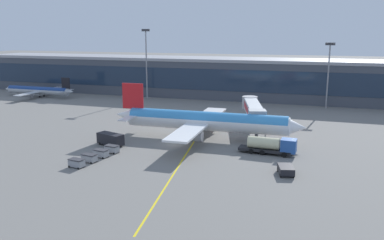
# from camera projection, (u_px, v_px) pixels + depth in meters

# --- Properties ---
(ground_plane) EXTENTS (700.00, 700.00, 0.00)m
(ground_plane) POSITION_uv_depth(u_px,v_px,m) (174.00, 144.00, 83.47)
(ground_plane) COLOR slate
(apron_lead_in_line) EXTENTS (11.84, 79.21, 0.01)m
(apron_lead_in_line) POSITION_uv_depth(u_px,v_px,m) (193.00, 143.00, 84.27)
(apron_lead_in_line) COLOR yellow
(apron_lead_in_line) RESTS_ON ground_plane
(terminal_building) EXTENTS (202.49, 18.67, 13.79)m
(terminal_building) POSITION_uv_depth(u_px,v_px,m) (239.00, 78.00, 141.82)
(terminal_building) COLOR #424751
(terminal_building) RESTS_ON ground_plane
(main_airliner) EXTENTS (42.32, 33.48, 11.57)m
(main_airliner) POSITION_uv_depth(u_px,v_px,m) (205.00, 121.00, 86.77)
(main_airliner) COLOR white
(main_airliner) RESTS_ON ground_plane
(jet_bridge) EXTENTS (8.76, 21.22, 6.75)m
(jet_bridge) POSITION_uv_depth(u_px,v_px,m) (253.00, 109.00, 94.72)
(jet_bridge) COLOR #B2B7BC
(jet_bridge) RESTS_ON ground_plane
(fuel_tanker) EXTENTS (10.91, 3.07, 3.25)m
(fuel_tanker) POSITION_uv_depth(u_px,v_px,m) (271.00, 145.00, 76.42)
(fuel_tanker) COLOR #232326
(fuel_tanker) RESTS_ON ground_plane
(lavatory_truck) EXTENTS (6.22, 3.95, 2.50)m
(lavatory_truck) POSITION_uv_depth(u_px,v_px,m) (110.00, 139.00, 82.50)
(lavatory_truck) COLOR black
(lavatory_truck) RESTS_ON ground_plane
(pushback_tug) EXTENTS (3.19, 4.26, 1.40)m
(pushback_tug) POSITION_uv_depth(u_px,v_px,m) (286.00, 170.00, 65.64)
(pushback_tug) COLOR black
(pushback_tug) RESTS_ON ground_plane
(baggage_cart_0) EXTENTS (2.86, 1.99, 1.48)m
(baggage_cart_0) POSITION_uv_depth(u_px,v_px,m) (77.00, 163.00, 69.20)
(baggage_cart_0) COLOR gray
(baggage_cart_0) RESTS_ON ground_plane
(baggage_cart_1) EXTENTS (2.86, 1.99, 1.48)m
(baggage_cart_1) POSITION_uv_depth(u_px,v_px,m) (89.00, 158.00, 71.97)
(baggage_cart_1) COLOR gray
(baggage_cart_1) RESTS_ON ground_plane
(baggage_cart_2) EXTENTS (2.86, 1.99, 1.48)m
(baggage_cart_2) POSITION_uv_depth(u_px,v_px,m) (101.00, 153.00, 74.75)
(baggage_cart_2) COLOR gray
(baggage_cart_2) RESTS_ON ground_plane
(baggage_cart_3) EXTENTS (2.86, 1.99, 1.48)m
(baggage_cart_3) POSITION_uv_depth(u_px,v_px,m) (112.00, 149.00, 77.53)
(baggage_cart_3) COLOR gray
(baggage_cart_3) RESTS_ON ground_plane
(commuter_jet_far) EXTENTS (29.53, 23.42, 7.34)m
(commuter_jet_far) POSITION_uv_depth(u_px,v_px,m) (38.00, 90.00, 144.23)
(commuter_jet_far) COLOR #B2B7BC
(commuter_jet_far) RESTS_ON ground_plane
(apron_light_mast_0) EXTENTS (2.80, 0.50, 23.79)m
(apron_light_mast_0) POSITION_uv_depth(u_px,v_px,m) (146.00, 58.00, 138.38)
(apron_light_mast_0) COLOR gray
(apron_light_mast_0) RESTS_ON ground_plane
(apron_light_mast_1) EXTENTS (2.80, 0.50, 19.72)m
(apron_light_mast_1) POSITION_uv_depth(u_px,v_px,m) (328.00, 70.00, 120.76)
(apron_light_mast_1) COLOR gray
(apron_light_mast_1) RESTS_ON ground_plane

